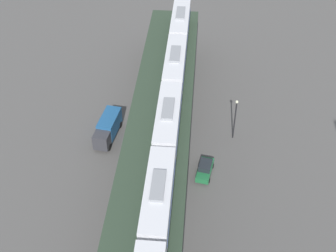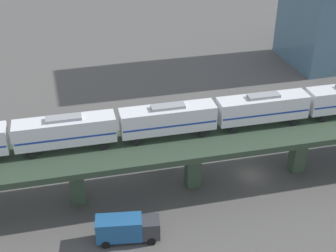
{
  "view_description": "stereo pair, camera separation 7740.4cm",
  "coord_description": "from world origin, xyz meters",
  "px_view_note": "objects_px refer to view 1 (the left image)",
  "views": [
    {
      "loc": [
        -3.8,
        33.21,
        46.86
      ],
      "look_at": [
        -1.82,
        -11.46,
        8.75
      ],
      "focal_mm": 50.0,
      "sensor_mm": 36.0,
      "label": 1
    },
    {
      "loc": [
        46.79,
        -24.82,
        38.82
      ],
      "look_at": [
        -1.82,
        -11.46,
        8.75
      ],
      "focal_mm": 50.0,
      "sensor_mm": 36.0,
      "label": 2
    }
  ],
  "objects_px": {
    "delivery_truck": "(108,128)",
    "street_lamp": "(235,116)",
    "subway_train": "(168,120)",
    "street_car_green": "(205,169)"
  },
  "relations": [
    {
      "from": "street_car_green",
      "to": "street_lamp",
      "type": "xyz_separation_m",
      "value": [
        -4.33,
        -7.7,
        3.17
      ]
    },
    {
      "from": "street_lamp",
      "to": "street_car_green",
      "type": "bearing_deg",
      "value": 60.67
    },
    {
      "from": "street_car_green",
      "to": "street_lamp",
      "type": "bearing_deg",
      "value": -119.33
    },
    {
      "from": "subway_train",
      "to": "street_lamp",
      "type": "distance_m",
      "value": 13.61
    },
    {
      "from": "delivery_truck",
      "to": "street_car_green",
      "type": "bearing_deg",
      "value": 153.79
    },
    {
      "from": "delivery_truck",
      "to": "street_lamp",
      "type": "bearing_deg",
      "value": -178.01
    },
    {
      "from": "subway_train",
      "to": "delivery_truck",
      "type": "bearing_deg",
      "value": -38.62
    },
    {
      "from": "street_car_green",
      "to": "street_lamp",
      "type": "relative_size",
      "value": 0.67
    },
    {
      "from": "subway_train",
      "to": "street_lamp",
      "type": "height_order",
      "value": "subway_train"
    },
    {
      "from": "street_car_green",
      "to": "delivery_truck",
      "type": "relative_size",
      "value": 0.63
    }
  ]
}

